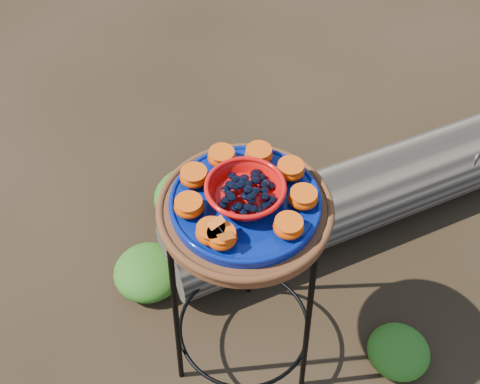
# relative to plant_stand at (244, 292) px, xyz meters

# --- Properties ---
(ground) EXTENTS (60.00, 60.00, 0.00)m
(ground) POSITION_rel_plant_stand_xyz_m (0.00, 0.00, -0.35)
(ground) COLOR black
(plant_stand) EXTENTS (0.44, 0.44, 0.70)m
(plant_stand) POSITION_rel_plant_stand_xyz_m (0.00, 0.00, 0.00)
(plant_stand) COLOR black
(plant_stand) RESTS_ON ground
(terracotta_saucer) EXTENTS (0.41, 0.41, 0.03)m
(terracotta_saucer) POSITION_rel_plant_stand_xyz_m (0.00, 0.00, 0.37)
(terracotta_saucer) COLOR #572F15
(terracotta_saucer) RESTS_ON plant_stand
(cobalt_plate) EXTENTS (0.36, 0.36, 0.02)m
(cobalt_plate) POSITION_rel_plant_stand_xyz_m (0.00, 0.00, 0.40)
(cobalt_plate) COLOR #021045
(cobalt_plate) RESTS_ON terracotta_saucer
(red_bowl) EXTENTS (0.18, 0.18, 0.05)m
(red_bowl) POSITION_rel_plant_stand_xyz_m (0.00, 0.00, 0.43)
(red_bowl) COLOR red
(red_bowl) RESTS_ON cobalt_plate
(glass_gems) EXTENTS (0.14, 0.14, 0.02)m
(glass_gems) POSITION_rel_plant_stand_xyz_m (0.00, 0.00, 0.47)
(glass_gems) COLOR black
(glass_gems) RESTS_ON red_bowl
(orange_half_0) EXTENTS (0.07, 0.07, 0.04)m
(orange_half_0) POSITION_rel_plant_stand_xyz_m (-0.04, -0.13, 0.43)
(orange_half_0) COLOR #BB3600
(orange_half_0) RESTS_ON cobalt_plate
(orange_half_1) EXTENTS (0.07, 0.07, 0.04)m
(orange_half_1) POSITION_rel_plant_stand_xyz_m (0.10, -0.09, 0.43)
(orange_half_1) COLOR #BB3600
(orange_half_1) RESTS_ON cobalt_plate
(orange_half_2) EXTENTS (0.07, 0.07, 0.04)m
(orange_half_2) POSITION_rel_plant_stand_xyz_m (0.13, 0.00, 0.43)
(orange_half_2) COLOR #BB3600
(orange_half_2) RESTS_ON cobalt_plate
(orange_half_3) EXTENTS (0.07, 0.07, 0.04)m
(orange_half_3) POSITION_rel_plant_stand_xyz_m (0.10, 0.09, 0.43)
(orange_half_3) COLOR #BB3600
(orange_half_3) RESTS_ON cobalt_plate
(orange_half_4) EXTENTS (0.07, 0.07, 0.04)m
(orange_half_4) POSITION_rel_plant_stand_xyz_m (0.02, 0.13, 0.43)
(orange_half_4) COLOR #BB3600
(orange_half_4) RESTS_ON cobalt_plate
(orange_half_5) EXTENTS (0.07, 0.07, 0.04)m
(orange_half_5) POSITION_rel_plant_stand_xyz_m (-0.07, 0.12, 0.43)
(orange_half_5) COLOR #BB3600
(orange_half_5) RESTS_ON cobalt_plate
(orange_half_6) EXTENTS (0.07, 0.07, 0.04)m
(orange_half_6) POSITION_rel_plant_stand_xyz_m (-0.13, 0.05, 0.43)
(orange_half_6) COLOR #BB3600
(orange_half_6) RESTS_ON cobalt_plate
(orange_half_7) EXTENTS (0.07, 0.07, 0.04)m
(orange_half_7) POSITION_rel_plant_stand_xyz_m (-0.13, -0.05, 0.43)
(orange_half_7) COLOR #BB3600
(orange_half_7) RESTS_ON cobalt_plate
(orange_half_8) EXTENTS (0.07, 0.07, 0.04)m
(orange_half_8) POSITION_rel_plant_stand_xyz_m (-0.07, -0.12, 0.43)
(orange_half_8) COLOR #BB3600
(orange_half_8) RESTS_ON cobalt_plate
(butterfly) EXTENTS (0.09, 0.09, 0.01)m
(butterfly) POSITION_rel_plant_stand_xyz_m (-0.04, -0.13, 0.45)
(butterfly) COLOR #C84B0D
(butterfly) RESTS_ON orange_half_0
(driftwood_log) EXTENTS (1.49, 1.06, 0.28)m
(driftwood_log) POSITION_rel_plant_stand_xyz_m (0.38, 0.57, -0.21)
(driftwood_log) COLOR black
(driftwood_log) RESTS_ON ground
(foliage_left) EXTENTS (0.24, 0.24, 0.12)m
(foliage_left) POSITION_rel_plant_stand_xyz_m (-0.35, 0.23, -0.29)
(foliage_left) COLOR #275F14
(foliage_left) RESTS_ON ground
(foliage_right) EXTENTS (0.20, 0.20, 0.10)m
(foliage_right) POSITION_rel_plant_stand_xyz_m (0.50, 0.00, -0.30)
(foliage_right) COLOR #275F14
(foliage_right) RESTS_ON ground
(foliage_back) EXTENTS (0.31, 0.31, 0.15)m
(foliage_back) POSITION_rel_plant_stand_xyz_m (-0.24, 0.57, -0.27)
(foliage_back) COLOR #275F14
(foliage_back) RESTS_ON ground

